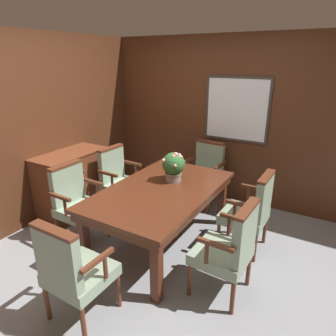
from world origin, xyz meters
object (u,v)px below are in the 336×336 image
chair_head_far (205,171)px  chair_right_near (230,247)px  dining_table (161,196)px  chair_right_far (251,209)px  sideboard_cabinet (73,183)px  potted_plant (173,166)px  chair_head_near (73,269)px  chair_left_near (76,200)px  chair_left_far (119,178)px

chair_head_far → chair_right_near: 1.93m
dining_table → chair_right_far: size_ratio=1.91×
chair_right_far → sideboard_cabinet: chair_right_far is taller
chair_head_far → sideboard_cabinet: bearing=-135.7°
chair_head_far → potted_plant: size_ratio=2.59×
chair_head_far → chair_head_near: bearing=-85.8°
potted_plant → sideboard_cabinet: (-1.51, -0.23, -0.47)m
sideboard_cabinet → dining_table: bearing=-1.5°
chair_head_far → potted_plant: bearing=-84.6°
dining_table → chair_left_near: chair_left_near is taller
chair_right_far → chair_head_far: same height
chair_left_far → chair_right_near: (1.93, -0.79, 0.00)m
chair_left_near → sideboard_cabinet: 0.72m
chair_right_far → chair_left_far: bearing=-88.6°
dining_table → chair_head_far: chair_head_far is taller
chair_left_far → chair_head_far: size_ratio=1.00×
chair_left_near → chair_head_near: size_ratio=1.00×
chair_right_far → chair_head_far: (-0.94, 0.85, 0.00)m
chair_right_far → chair_head_near: bearing=-28.1°
chair_right_far → sideboard_cabinet: bearing=-80.3°
chair_head_near → chair_right_near: bearing=-136.2°
potted_plant → dining_table: bearing=-91.2°
chair_head_far → potted_plant: potted_plant is taller
chair_right_near → sideboard_cabinet: (-2.47, 0.43, -0.06)m
chair_left_far → potted_plant: bearing=-95.1°
chair_right_far → potted_plant: 1.02m
chair_head_far → sideboard_cabinet: 1.95m
dining_table → chair_left_far: chair_left_far is taller
chair_left_near → chair_head_far: bearing=-27.6°
chair_left_far → chair_right_far: size_ratio=1.00×
chair_left_far → chair_head_near: (0.93, -1.72, 0.00)m
chair_left_near → chair_head_near: bearing=-133.2°
chair_head_near → potted_plant: potted_plant is taller
chair_left_far → chair_right_near: size_ratio=1.00×
dining_table → chair_left_near: bearing=-156.3°
chair_right_far → potted_plant: bearing=-79.7°
chair_left_far → potted_plant: size_ratio=2.59×
chair_left_near → chair_head_far: same height
chair_head_far → chair_right_near: bearing=-55.0°
chair_left_near → dining_table: bearing=-64.9°
chair_head_near → chair_left_far: bearing=-60.9°
dining_table → chair_right_near: chair_right_near is taller
dining_table → chair_left_near: 1.04m
dining_table → chair_head_near: (-0.03, -1.32, -0.12)m
sideboard_cabinet → chair_head_near: bearing=-42.7°
chair_head_near → dining_table: bearing=-90.6°
potted_plant → chair_left_near: bearing=-144.3°
chair_left_near → chair_head_near: 1.29m
chair_left_far → potted_plant: (0.97, -0.13, 0.40)m
chair_left_near → sideboard_cabinet: (-0.56, 0.45, -0.06)m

